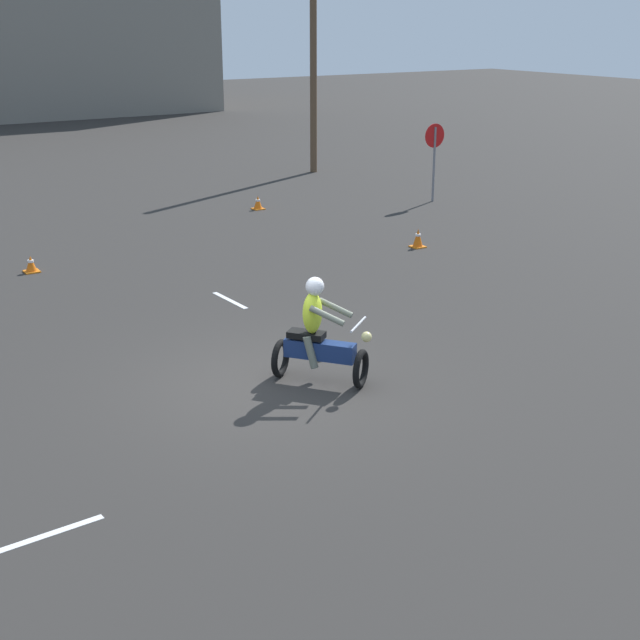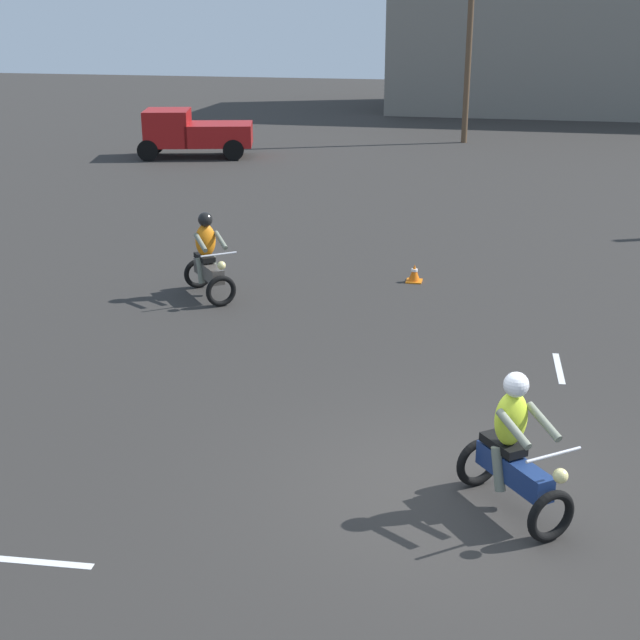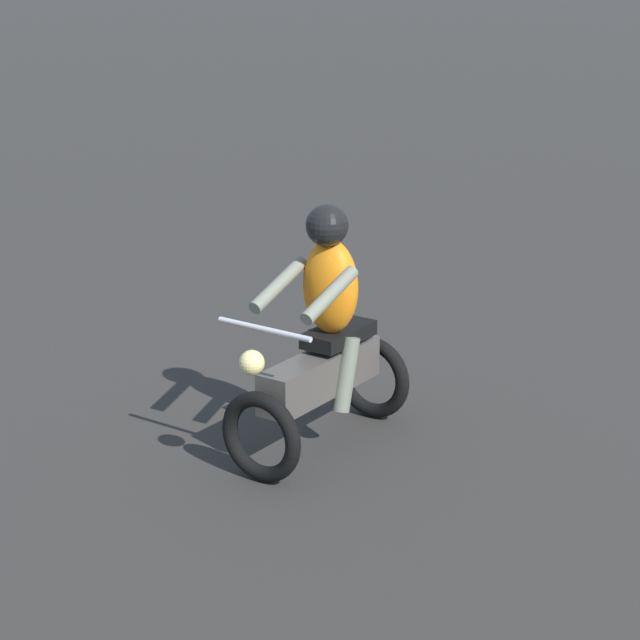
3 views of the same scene
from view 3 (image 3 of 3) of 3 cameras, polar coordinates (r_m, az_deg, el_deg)
The scene contains 1 object.
motorcycle_rider_background at distance 8.23m, azimuth 0.14°, elevation -1.09°, with size 1.34×1.47×1.66m.
Camera 3 is at (2.33, 4.17, 3.42)m, focal length 70.00 mm.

